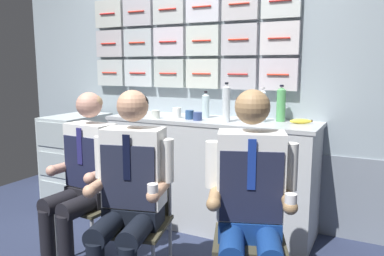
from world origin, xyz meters
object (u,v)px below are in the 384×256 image
(folding_chair_center, at_px, (139,207))
(crew_member_left, at_px, (83,173))
(folding_chair_left, at_px, (100,188))
(snack_banana, at_px, (301,121))
(crew_member_near_trolley, at_px, (251,196))
(paper_cup_tan, at_px, (198,116))
(water_bottle_clear, at_px, (262,105))
(crew_member_center, at_px, (129,187))
(folding_chair_near_trolley, at_px, (249,218))
(service_trolley, at_px, (78,158))

(folding_chair_center, bearing_deg, crew_member_left, 177.63)
(folding_chair_left, bearing_deg, snack_banana, 35.81)
(folding_chair_left, xyz_separation_m, crew_member_near_trolley, (1.21, -0.19, 0.19))
(crew_member_left, distance_m, paper_cup_tan, 1.04)
(folding_chair_left, distance_m, water_bottle_clear, 1.41)
(crew_member_near_trolley, bearing_deg, crew_member_left, 178.74)
(crew_member_center, bearing_deg, paper_cup_tan, 93.42)
(folding_chair_left, xyz_separation_m, crew_member_left, (-0.01, -0.16, 0.16))
(water_bottle_clear, bearing_deg, snack_banana, 5.91)
(paper_cup_tan, bearing_deg, crew_member_near_trolley, -49.66)
(folding_chair_near_trolley, bearing_deg, service_trolley, 160.22)
(service_trolley, xyz_separation_m, folding_chair_near_trolley, (2.03, -0.73, 0.02))
(crew_member_near_trolley, bearing_deg, snack_banana, 88.02)
(crew_member_center, bearing_deg, folding_chair_left, 146.69)
(service_trolley, distance_m, snack_banana, 2.19)
(folding_chair_left, distance_m, folding_chair_near_trolley, 1.16)
(crew_member_near_trolley, bearing_deg, folding_chair_near_trolley, 110.17)
(folding_chair_center, xyz_separation_m, crew_member_center, (0.04, -0.15, 0.18))
(crew_member_near_trolley, height_order, paper_cup_tan, crew_member_near_trolley)
(crew_member_center, distance_m, paper_cup_tan, 1.09)
(folding_chair_center, height_order, crew_member_center, crew_member_center)
(folding_chair_near_trolley, bearing_deg, paper_cup_tan, 133.37)
(snack_banana, bearing_deg, crew_member_near_trolley, -91.98)
(folding_chair_center, xyz_separation_m, crew_member_near_trolley, (0.74, -0.01, 0.19))
(folding_chair_near_trolley, bearing_deg, crew_member_near_trolley, -69.83)
(water_bottle_clear, height_order, paper_cup_tan, water_bottle_clear)
(service_trolley, height_order, crew_member_near_trolley, crew_member_near_trolley)
(crew_member_left, relative_size, folding_chair_center, 1.47)
(folding_chair_center, bearing_deg, folding_chair_near_trolley, 11.62)
(folding_chair_near_trolley, height_order, paper_cup_tan, paper_cup_tan)
(service_trolley, bearing_deg, folding_chair_near_trolley, -19.78)
(paper_cup_tan, bearing_deg, snack_banana, 13.40)
(service_trolley, bearing_deg, crew_member_center, -36.52)
(service_trolley, xyz_separation_m, paper_cup_tan, (1.32, 0.02, 0.50))
(crew_member_center, height_order, folding_chair_near_trolley, crew_member_center)
(folding_chair_left, distance_m, paper_cup_tan, 0.97)
(folding_chair_center, distance_m, snack_banana, 1.41)
(crew_member_left, bearing_deg, crew_member_near_trolley, -1.26)
(water_bottle_clear, xyz_separation_m, paper_cup_tan, (-0.50, -0.16, -0.10))
(folding_chair_left, bearing_deg, crew_member_left, -93.46)
(crew_member_center, bearing_deg, crew_member_left, 161.52)
(folding_chair_left, distance_m, folding_chair_center, 0.50)
(service_trolley, relative_size, crew_member_center, 0.73)
(water_bottle_clear, bearing_deg, crew_member_near_trolley, -75.89)
(service_trolley, height_order, crew_member_left, crew_member_left)
(paper_cup_tan, bearing_deg, folding_chair_left, -122.23)
(crew_member_left, relative_size, snack_banana, 7.08)
(crew_member_left, distance_m, snack_banana, 1.68)
(water_bottle_clear, relative_size, paper_cup_tan, 3.69)
(folding_chair_left, bearing_deg, water_bottle_clear, 42.62)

